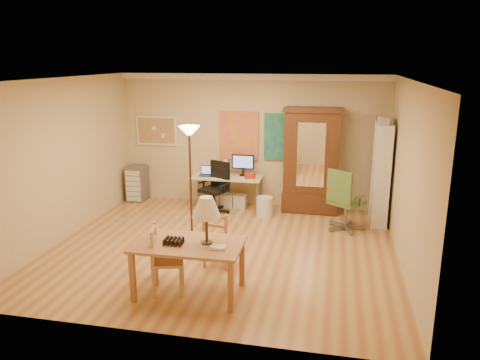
% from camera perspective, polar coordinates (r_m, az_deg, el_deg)
% --- Properties ---
extents(floor, '(5.50, 5.50, 0.00)m').
position_cam_1_polar(floor, '(7.69, -2.12, -8.34)').
color(floor, '#A5623A').
rests_on(floor, ground).
extents(crown_molding, '(5.50, 0.08, 0.12)m').
position_cam_1_polar(crown_molding, '(9.49, 1.37, 12.46)').
color(crown_molding, white).
rests_on(crown_molding, floor).
extents(corkboard, '(0.90, 0.04, 0.62)m').
position_cam_1_polar(corkboard, '(10.18, -10.14, 5.94)').
color(corkboard, '#A2884C').
rests_on(corkboard, floor).
extents(art_panel_left, '(0.80, 0.04, 1.00)m').
position_cam_1_polar(art_panel_left, '(9.67, -0.12, 5.42)').
color(art_panel_left, gold).
rests_on(art_panel_left, floor).
extents(art_panel_right, '(0.75, 0.04, 0.95)m').
position_cam_1_polar(art_panel_right, '(9.53, 5.20, 5.22)').
color(art_panel_right, '#215587').
rests_on(art_panel_right, floor).
extents(dining_table, '(1.41, 0.85, 1.32)m').
position_cam_1_polar(dining_table, '(6.04, -5.52, -6.49)').
color(dining_table, brown).
rests_on(dining_table, floor).
extents(ladder_chair_back, '(0.45, 0.43, 0.86)m').
position_cam_1_polar(ladder_chair_back, '(6.95, -2.62, -7.36)').
color(ladder_chair_back, '#AC724F').
rests_on(ladder_chair_back, floor).
extents(ladder_chair_left, '(0.50, 0.52, 0.91)m').
position_cam_1_polar(ladder_chair_left, '(6.29, -9.07, -9.74)').
color(ladder_chair_left, '#AC724F').
rests_on(ladder_chair_left, floor).
extents(torchiere_lamp, '(0.35, 0.35, 1.93)m').
position_cam_1_polar(torchiere_lamp, '(7.74, -6.16, 3.75)').
color(torchiere_lamp, '#402919').
rests_on(torchiere_lamp, floor).
extents(computer_desk, '(1.45, 0.64, 1.10)m').
position_cam_1_polar(computer_desk, '(9.63, -1.46, -1.02)').
color(computer_desk, beige).
rests_on(computer_desk, floor).
extents(office_chair_black, '(0.63, 0.63, 1.02)m').
position_cam_1_polar(office_chair_black, '(9.34, -3.06, -2.36)').
color(office_chair_black, black).
rests_on(office_chair_black, floor).
extents(office_chair_green, '(0.71, 0.71, 1.13)m').
position_cam_1_polar(office_chair_green, '(8.59, 12.61, -4.05)').
color(office_chair_green, slate).
rests_on(office_chair_green, floor).
extents(drawer_cart, '(0.38, 0.45, 0.75)m').
position_cam_1_polar(drawer_cart, '(10.35, -12.42, -0.39)').
color(drawer_cart, slate).
rests_on(drawer_cart, floor).
extents(armoire, '(1.13, 0.54, 2.08)m').
position_cam_1_polar(armoire, '(9.36, 8.66, 1.53)').
color(armoire, '#3E2110').
rests_on(armoire, floor).
extents(bookshelf, '(0.28, 0.75, 1.88)m').
position_cam_1_polar(bookshelf, '(8.95, 16.76, 0.65)').
color(bookshelf, white).
rests_on(bookshelf, floor).
extents(wastebin, '(0.32, 0.32, 0.40)m').
position_cam_1_polar(wastebin, '(9.11, 3.00, -3.29)').
color(wastebin, silver).
rests_on(wastebin, floor).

